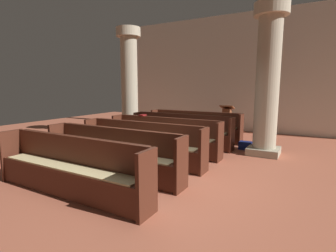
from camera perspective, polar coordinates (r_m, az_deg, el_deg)
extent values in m
plane|color=#AD5B42|center=(5.16, -1.83, -10.87)|extent=(19.20, 19.20, 0.00)
cube|color=silver|center=(10.56, 15.81, 11.21)|extent=(10.00, 0.16, 4.50)
cube|color=#4C2316|center=(8.49, 5.85, -0.14)|extent=(3.00, 0.38, 0.05)
cube|color=#4C2316|center=(8.60, 6.32, 1.71)|extent=(3.00, 0.04, 0.47)
cube|color=#411E13|center=(8.62, 6.47, 3.24)|extent=(2.88, 0.06, 0.02)
cube|color=#442014|center=(9.19, -2.92, 0.78)|extent=(0.06, 0.44, 0.93)
cube|color=#442014|center=(8.00, 15.94, -0.74)|extent=(0.06, 0.44, 0.93)
cube|color=#482115|center=(8.37, 5.35, -1.77)|extent=(3.00, 0.03, 0.39)
cube|color=#D1BC84|center=(8.46, 5.80, 0.08)|extent=(2.76, 0.32, 0.03)
cube|color=#4C2316|center=(7.59, 2.80, -1.16)|extent=(3.00, 0.38, 0.05)
cube|color=#4C2316|center=(7.69, 3.37, 0.92)|extent=(3.00, 0.04, 0.47)
cube|color=#411E13|center=(7.71, 3.54, 2.63)|extent=(2.88, 0.06, 0.02)
cube|color=#442014|center=(8.37, -6.61, -0.06)|extent=(0.06, 0.44, 0.93)
cube|color=#442014|center=(7.04, 14.01, -1.92)|extent=(0.06, 0.44, 0.93)
cube|color=#482115|center=(7.47, 2.18, -3.00)|extent=(3.00, 0.03, 0.39)
cube|color=#D1BC84|center=(7.56, 2.73, -0.92)|extent=(2.76, 0.32, 0.03)
cube|color=#4C2316|center=(6.71, -1.07, -2.45)|extent=(3.00, 0.38, 0.05)
cube|color=#4C2316|center=(6.81, -0.36, -0.08)|extent=(3.00, 0.04, 0.47)
cube|color=#411E13|center=(6.82, -0.16, 1.86)|extent=(2.88, 0.06, 0.02)
cube|color=#442014|center=(7.59, -11.08, -1.07)|extent=(0.06, 0.44, 0.93)
cube|color=#442014|center=(6.09, 11.46, -3.47)|extent=(0.06, 0.44, 0.93)
cube|color=#482115|center=(6.61, -1.83, -4.55)|extent=(3.00, 0.03, 0.39)
cube|color=#D1BC84|center=(6.69, -1.15, -2.19)|extent=(2.76, 0.32, 0.03)
cube|color=#4C2316|center=(5.89, -6.06, -4.09)|extent=(3.00, 0.38, 0.05)
cube|color=#4C2316|center=(5.97, -5.17, -1.36)|extent=(3.00, 0.04, 0.47)
cube|color=#411E13|center=(5.97, -4.94, 0.84)|extent=(2.88, 0.06, 0.02)
cube|color=#442014|center=(6.86, -16.54, -2.29)|extent=(0.06, 0.44, 0.93)
cube|color=#442014|center=(5.16, 7.98, -5.58)|extent=(0.06, 0.44, 0.93)
cube|color=#482115|center=(5.80, -7.03, -6.51)|extent=(3.00, 0.03, 0.39)
cube|color=#D1BC84|center=(5.86, -6.18, -3.80)|extent=(2.76, 0.32, 0.03)
cube|color=#4C2316|center=(5.12, -12.64, -6.20)|extent=(3.00, 0.38, 0.05)
cube|color=#4C2316|center=(5.19, -11.50, -3.04)|extent=(3.00, 0.05, 0.47)
cube|color=#411E13|center=(5.18, -11.23, -0.50)|extent=(2.88, 0.06, 0.02)
cube|color=#442014|center=(6.22, -23.22, -3.76)|extent=(0.06, 0.44, 0.93)
cube|color=#442014|center=(4.28, 2.97, -8.55)|extent=(0.06, 0.44, 0.93)
cube|color=#482115|center=(5.06, -13.90, -8.99)|extent=(3.00, 0.03, 0.39)
cube|color=#D1BC84|center=(5.10, -12.81, -5.87)|extent=(2.76, 0.32, 0.03)
cube|color=#4C2316|center=(4.46, -21.43, -8.86)|extent=(3.00, 0.38, 0.05)
cube|color=#4C2316|center=(4.49, -19.96, -5.22)|extent=(3.00, 0.04, 0.47)
cube|color=#411E13|center=(4.48, -19.65, -2.28)|extent=(2.88, 0.06, 0.02)
cube|color=#442014|center=(5.69, -31.31, -5.46)|extent=(0.06, 0.44, 0.93)
cube|color=#442014|center=(3.45, -4.71, -12.87)|extent=(0.06, 0.44, 0.93)
cube|color=#482115|center=(4.43, -23.06, -12.05)|extent=(3.00, 0.03, 0.39)
cube|color=#D1BC84|center=(4.44, -21.66, -8.49)|extent=(2.76, 0.32, 0.03)
cube|color=#9F967E|center=(7.10, 20.53, -5.21)|extent=(0.77, 0.77, 0.18)
cylinder|color=#ADA389|center=(6.91, 21.29, 8.71)|extent=(0.57, 0.57, 3.24)
cylinder|color=#B6AB90|center=(7.15, 22.14, 23.02)|extent=(0.83, 0.83, 0.30)
cube|color=#9F967E|center=(9.31, -8.36, -1.53)|extent=(0.77, 0.77, 0.18)
cylinder|color=#ADA389|center=(9.16, -8.59, 9.06)|extent=(0.57, 0.57, 3.24)
cylinder|color=#B6AB90|center=(9.35, -8.86, 19.97)|extent=(0.83, 0.83, 0.30)
cube|color=brown|center=(9.62, 12.85, -1.69)|extent=(0.45, 0.45, 0.06)
cube|color=brown|center=(9.55, 12.94, 0.94)|extent=(0.28, 0.28, 0.95)
cube|color=brown|center=(9.50, 13.05, 4.14)|extent=(0.48, 0.35, 0.15)
cube|color=maroon|center=(7.24, -5.69, 2.43)|extent=(0.14, 0.20, 0.04)
cube|color=navy|center=(7.49, 16.91, -4.19)|extent=(0.34, 0.27, 0.22)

